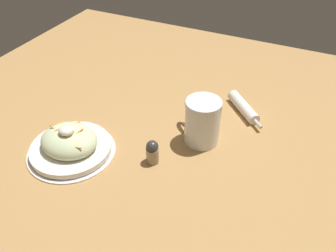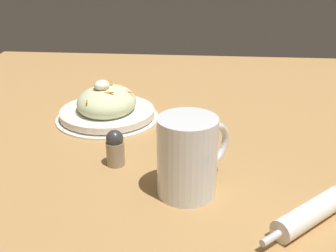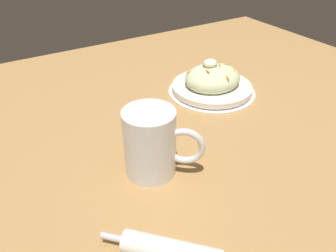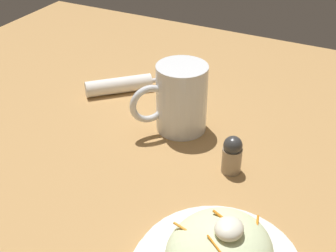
{
  "view_description": "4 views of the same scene",
  "coord_description": "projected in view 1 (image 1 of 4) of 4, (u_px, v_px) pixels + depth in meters",
  "views": [
    {
      "loc": [
        -0.42,
        0.72,
        0.65
      ],
      "look_at": [
        -0.11,
        0.05,
        0.06
      ],
      "focal_mm": 37.52,
      "sensor_mm": 36.0,
      "label": 1
    },
    {
      "loc": [
        -0.8,
        -0.02,
        0.39
      ],
      "look_at": [
        -0.11,
        0.04,
        0.08
      ],
      "focal_mm": 46.22,
      "sensor_mm": 36.0,
      "label": 2
    },
    {
      "loc": [
        -0.41,
        -0.44,
        0.43
      ],
      "look_at": [
        -0.14,
        0.02,
        0.08
      ],
      "focal_mm": 35.54,
      "sensor_mm": 36.0,
      "label": 3
    },
    {
      "loc": [
        0.51,
        0.33,
        0.5
      ],
      "look_at": [
        -0.08,
        0.03,
        0.07
      ],
      "focal_mm": 49.82,
      "sensor_mm": 36.0,
      "label": 4
    }
  ],
  "objects": [
    {
      "name": "napkin_roll",
      "position": [
        244.0,
        107.0,
        1.09
      ],
      "size": [
        0.14,
        0.15,
        0.03
      ],
      "color": "white",
      "rests_on": "ground_plane"
    },
    {
      "name": "salt_shaker",
      "position": [
        152.0,
        152.0,
        0.91
      ],
      "size": [
        0.03,
        0.03,
        0.07
      ],
      "color": "gray",
      "rests_on": "ground_plane"
    },
    {
      "name": "ground_plane",
      "position": [
        143.0,
        123.0,
        1.06
      ],
      "size": [
        1.43,
        1.43,
        0.0
      ],
      "primitive_type": "plane",
      "color": "#B2844C"
    },
    {
      "name": "beer_mug",
      "position": [
        202.0,
        123.0,
        0.96
      ],
      "size": [
        0.13,
        0.12,
        0.13
      ],
      "color": "white",
      "rests_on": "ground_plane"
    },
    {
      "name": "salad_plate",
      "position": [
        70.0,
        144.0,
        0.94
      ],
      "size": [
        0.24,
        0.24,
        0.09
      ],
      "color": "white",
      "rests_on": "ground_plane"
    }
  ]
}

